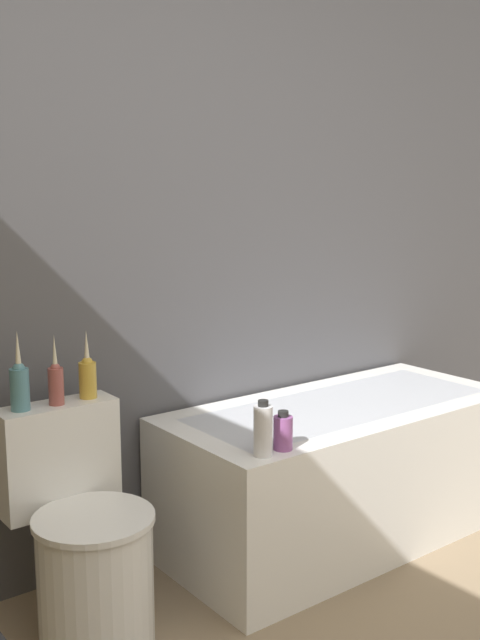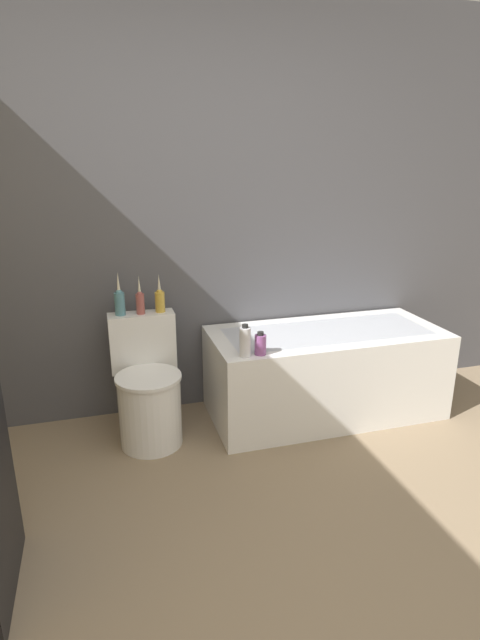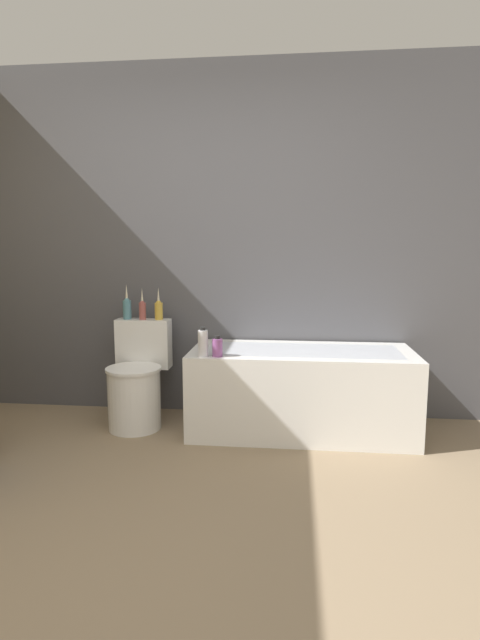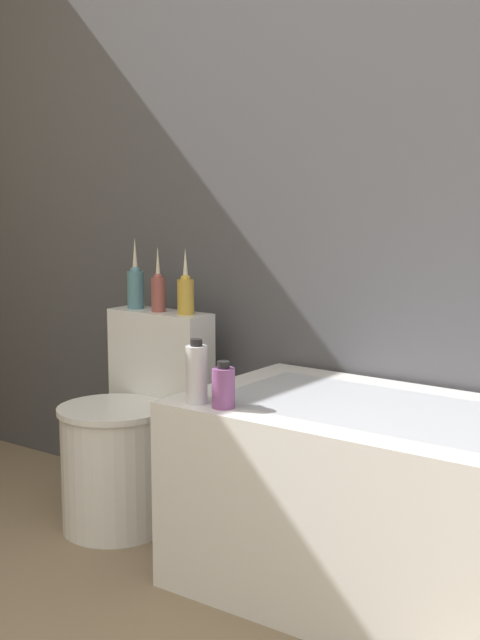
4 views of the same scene
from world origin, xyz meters
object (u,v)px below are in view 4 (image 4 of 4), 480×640
at_px(vase_gold, 135,285).
at_px(shampoo_bottle_tall, 197,374).
at_px(vase_bronze, 186,292).
at_px(toilet, 126,439).
at_px(shampoo_bottle_short, 223,387).
at_px(bathtub, 436,517).
at_px(vase_silver, 158,290).

height_order(vase_gold, shampoo_bottle_tall, vase_gold).
relative_size(vase_gold, vase_bronze, 1.11).
xyz_separation_m(toilet, shampoo_bottle_tall, (0.53, -0.25, 0.35)).
bearing_deg(vase_gold, vase_bronze, 0.52).
bearing_deg(shampoo_bottle_short, bathtub, 25.80).
bearing_deg(vase_bronze, shampoo_bottle_short, -41.01).
height_order(vase_silver, vase_bronze, same).
height_order(vase_bronze, shampoo_bottle_tall, vase_bronze).
bearing_deg(shampoo_bottle_tall, vase_silver, 140.72).
relative_size(vase_bronze, shampoo_bottle_tall, 1.23).
xyz_separation_m(toilet, vase_silver, (0.00, 0.18, 0.51)).
xyz_separation_m(shampoo_bottle_tall, shampoo_bottle_short, (0.09, 0.01, -0.03)).
bearing_deg(vase_silver, shampoo_bottle_short, -34.40).
relative_size(toilet, vase_silver, 3.17).
bearing_deg(vase_gold, bathtub, -7.61).
bearing_deg(shampoo_bottle_tall, shampoo_bottle_short, 4.22).
bearing_deg(vase_silver, toilet, -90.00).
distance_m(toilet, shampoo_bottle_tall, 0.68).
distance_m(bathtub, vase_silver, 1.29).
height_order(bathtub, vase_silver, vase_silver).
height_order(bathtub, shampoo_bottle_tall, shampoo_bottle_tall).
bearing_deg(bathtub, shampoo_bottle_short, -154.20).
relative_size(vase_gold, vase_silver, 1.11).
relative_size(toilet, vase_gold, 2.85).
bearing_deg(shampoo_bottle_tall, vase_bronze, 132.71).
height_order(shampoo_bottle_tall, shampoo_bottle_short, shampoo_bottle_tall).
bearing_deg(shampoo_bottle_short, vase_silver, 145.60).
relative_size(vase_silver, shampoo_bottle_short, 1.74).
bearing_deg(bathtub, vase_gold, 172.39).
xyz_separation_m(vase_silver, shampoo_bottle_tall, (0.53, -0.43, -0.16)).
relative_size(vase_gold, shampoo_bottle_short, 1.93).
bearing_deg(vase_silver, vase_gold, 175.76).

